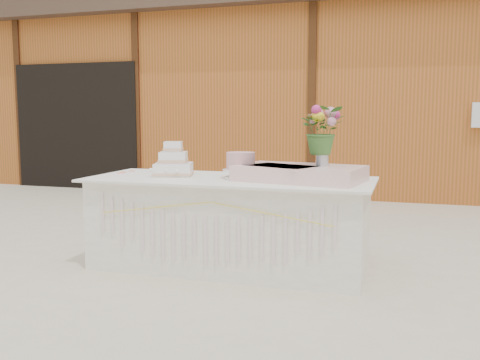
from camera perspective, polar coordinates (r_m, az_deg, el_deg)
name	(u,v)px	position (r m, az deg, el deg)	size (l,w,h in m)	color
ground	(230,267)	(4.66, -1.12, -9.26)	(80.00, 80.00, 0.00)	beige
barn	(330,95)	(10.34, 9.53, 8.94)	(12.60, 4.60, 3.30)	#B05525
cake_table	(229,223)	(4.56, -1.15, -4.60)	(2.40, 1.00, 0.77)	white
wedding_cake	(173,164)	(4.74, -7.11, 1.71)	(0.41, 0.41, 0.30)	white
pink_cake_stand	(241,164)	(4.48, 0.08, 1.74)	(0.31, 0.31, 0.22)	white
satin_runner	(300,173)	(4.34, 6.40, 0.72)	(0.99, 0.57, 0.12)	#FFD3CD
flower_vase	(322,157)	(4.34, 8.76, 2.43)	(0.10, 0.10, 0.14)	silver
bouquet	(323,124)	(4.32, 8.83, 5.91)	(0.35, 0.30, 0.39)	#3A6829
loose_flowers	(128,172)	(5.00, -11.90, 0.81)	(0.13, 0.31, 0.02)	pink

